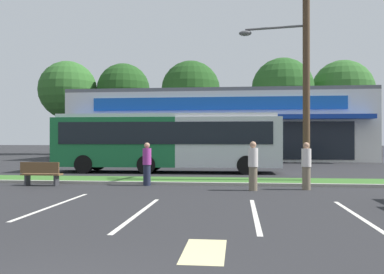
% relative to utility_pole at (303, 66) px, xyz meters
% --- Properties ---
extents(grass_median, '(56.00, 2.20, 0.12)m').
position_rel_utility_pole_xyz_m(grass_median, '(-5.03, -0.17, -4.93)').
color(grass_median, '#386B28').
rests_on(grass_median, ground_plane).
extents(curb_lip, '(56.00, 0.24, 0.12)m').
position_rel_utility_pole_xyz_m(curb_lip, '(-5.03, -1.39, -4.93)').
color(curb_lip, '#99968C').
rests_on(curb_lip, ground_plane).
extents(parking_stripe_0, '(0.12, 4.80, 0.01)m').
position_rel_utility_pole_xyz_m(parking_stripe_0, '(-7.86, -6.93, -4.98)').
color(parking_stripe_0, silver).
rests_on(parking_stripe_0, ground_plane).
extents(parking_stripe_1, '(0.12, 4.80, 0.01)m').
position_rel_utility_pole_xyz_m(parking_stripe_1, '(-5.22, -7.89, -4.98)').
color(parking_stripe_1, silver).
rests_on(parking_stripe_1, ground_plane).
extents(parking_stripe_2, '(0.12, 4.80, 0.01)m').
position_rel_utility_pole_xyz_m(parking_stripe_2, '(-2.32, -7.69, -4.98)').
color(parking_stripe_2, silver).
rests_on(parking_stripe_2, ground_plane).
extents(parking_stripe_3, '(0.12, 4.80, 0.01)m').
position_rel_utility_pole_xyz_m(parking_stripe_3, '(0.14, -7.78, -4.98)').
color(parking_stripe_3, silver).
rests_on(parking_stripe_3, ground_plane).
extents(lot_arrow, '(0.70, 1.60, 0.01)m').
position_rel_utility_pole_xyz_m(lot_arrow, '(-3.30, -11.24, -4.98)').
color(lot_arrow, beige).
rests_on(lot_arrow, ground_plane).
extents(storefront_building, '(25.83, 12.64, 6.12)m').
position_rel_utility_pole_xyz_m(storefront_building, '(-4.45, 21.48, -1.93)').
color(storefront_building, silver).
rests_on(storefront_building, ground_plane).
extents(tree_far_left, '(7.03, 7.03, 11.37)m').
position_rel_utility_pole_xyz_m(tree_far_left, '(-23.38, 30.78, 2.86)').
color(tree_far_left, '#473323').
rests_on(tree_far_left, ground_plane).
extents(tree_left, '(6.45, 6.45, 11.10)m').
position_rel_utility_pole_xyz_m(tree_left, '(-16.66, 31.61, 2.87)').
color(tree_left, '#473323').
rests_on(tree_left, ground_plane).
extents(tree_mid_left, '(6.68, 6.68, 10.79)m').
position_rel_utility_pole_xyz_m(tree_mid_left, '(-8.09, 29.12, 2.45)').
color(tree_mid_left, '#473323').
rests_on(tree_mid_left, ground_plane).
extents(tree_mid, '(6.90, 6.90, 10.91)m').
position_rel_utility_pole_xyz_m(tree_mid, '(2.24, 29.12, 2.46)').
color(tree_mid, '#473323').
rests_on(tree_mid, ground_plane).
extents(tree_mid_right, '(7.14, 7.14, 10.95)m').
position_rel_utility_pole_xyz_m(tree_mid_right, '(9.29, 31.49, 2.38)').
color(tree_mid_right, '#473323').
rests_on(tree_mid_right, ground_plane).
extents(utility_pole, '(3.11, 2.39, 9.29)m').
position_rel_utility_pole_xyz_m(utility_pole, '(0.00, 0.00, 0.00)').
color(utility_pole, '#4C3826').
rests_on(utility_pole, ground_plane).
extents(city_bus, '(12.60, 2.86, 3.25)m').
position_rel_utility_pole_xyz_m(city_bus, '(-6.69, 4.92, -3.22)').
color(city_bus, '#196638').
rests_on(city_bus, ground_plane).
extents(bus_stop_bench, '(1.60, 0.45, 0.95)m').
position_rel_utility_pole_xyz_m(bus_stop_bench, '(-10.56, -2.27, -4.48)').
color(bus_stop_bench, brown).
rests_on(bus_stop_bench, ground_plane).
extents(pedestrian_near_bench, '(0.36, 0.36, 1.78)m').
position_rel_utility_pole_xyz_m(pedestrian_near_bench, '(-2.20, -2.90, -4.09)').
color(pedestrian_near_bench, '#726651').
rests_on(pedestrian_near_bench, ground_plane).
extents(pedestrian_by_pole, '(0.35, 0.35, 1.72)m').
position_rel_utility_pole_xyz_m(pedestrian_by_pole, '(-6.37, -1.72, -4.12)').
color(pedestrian_by_pole, '#1E2338').
rests_on(pedestrian_by_pole, ground_plane).
extents(pedestrian_mid, '(0.35, 0.35, 1.75)m').
position_rel_utility_pole_xyz_m(pedestrian_mid, '(-0.24, -2.44, -4.11)').
color(pedestrian_mid, '#726651').
rests_on(pedestrian_mid, ground_plane).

